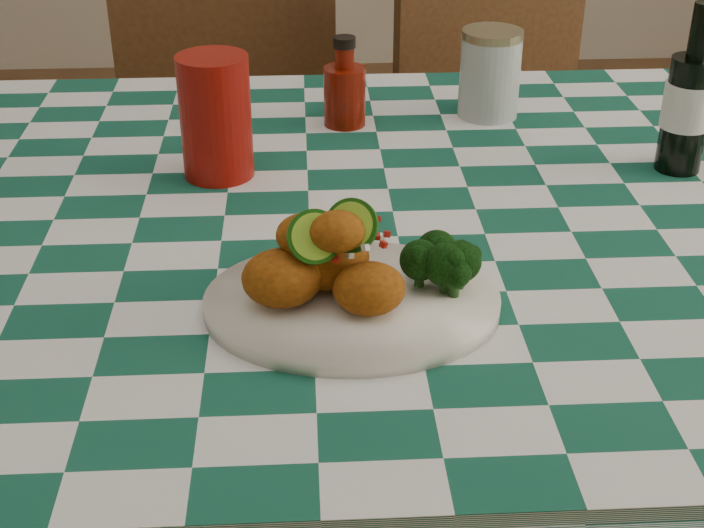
{
  "coord_description": "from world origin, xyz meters",
  "views": [
    {
      "loc": [
        -0.11,
        -1.07,
        1.32
      ],
      "look_at": [
        -0.06,
        -0.22,
        0.84
      ],
      "focal_mm": 50.0,
      "sensor_mm": 36.0,
      "label": 1
    }
  ],
  "objects_px": {
    "plate": "(352,303)",
    "wooden_chair_left": "(235,178)",
    "ketchup_bottle": "(345,82)",
    "fried_chicken_pile": "(337,255)",
    "beer_bottle": "(690,89)",
    "mason_jar": "(490,73)",
    "dining_table": "(387,459)",
    "wooden_chair_right": "(516,213)",
    "red_tumbler": "(216,117)"
  },
  "relations": [
    {
      "from": "red_tumbler",
      "to": "ketchup_bottle",
      "type": "distance_m",
      "value": 0.24
    },
    {
      "from": "ketchup_bottle",
      "to": "plate",
      "type": "bearing_deg",
      "value": -91.97
    },
    {
      "from": "wooden_chair_left",
      "to": "wooden_chair_right",
      "type": "bearing_deg",
      "value": -10.58
    },
    {
      "from": "plate",
      "to": "wooden_chair_left",
      "type": "xyz_separation_m",
      "value": [
        -0.18,
        0.96,
        -0.29
      ]
    },
    {
      "from": "dining_table",
      "to": "ketchup_bottle",
      "type": "distance_m",
      "value": 0.55
    },
    {
      "from": "ketchup_bottle",
      "to": "mason_jar",
      "type": "bearing_deg",
      "value": 6.93
    },
    {
      "from": "red_tumbler",
      "to": "beer_bottle",
      "type": "distance_m",
      "value": 0.61
    },
    {
      "from": "dining_table",
      "to": "ketchup_bottle",
      "type": "xyz_separation_m",
      "value": [
        -0.04,
        0.29,
        0.46
      ]
    },
    {
      "from": "fried_chicken_pile",
      "to": "wooden_chair_right",
      "type": "xyz_separation_m",
      "value": [
        0.4,
        0.9,
        -0.42
      ]
    },
    {
      "from": "mason_jar",
      "to": "wooden_chair_right",
      "type": "distance_m",
      "value": 0.57
    },
    {
      "from": "fried_chicken_pile",
      "to": "mason_jar",
      "type": "height_order",
      "value": "mason_jar"
    },
    {
      "from": "ketchup_bottle",
      "to": "beer_bottle",
      "type": "relative_size",
      "value": 0.59
    },
    {
      "from": "plate",
      "to": "fried_chicken_pile",
      "type": "height_order",
      "value": "fried_chicken_pile"
    },
    {
      "from": "plate",
      "to": "mason_jar",
      "type": "relative_size",
      "value": 2.32
    },
    {
      "from": "wooden_chair_right",
      "to": "red_tumbler",
      "type": "bearing_deg",
      "value": -148.46
    },
    {
      "from": "red_tumbler",
      "to": "mason_jar",
      "type": "bearing_deg",
      "value": 26.7
    },
    {
      "from": "dining_table",
      "to": "mason_jar",
      "type": "height_order",
      "value": "mason_jar"
    },
    {
      "from": "dining_table",
      "to": "mason_jar",
      "type": "distance_m",
      "value": 0.58
    },
    {
      "from": "plate",
      "to": "fried_chicken_pile",
      "type": "distance_m",
      "value": 0.06
    },
    {
      "from": "dining_table",
      "to": "red_tumbler",
      "type": "bearing_deg",
      "value": 150.78
    },
    {
      "from": "wooden_chair_right",
      "to": "mason_jar",
      "type": "bearing_deg",
      "value": -126.67
    },
    {
      "from": "red_tumbler",
      "to": "wooden_chair_left",
      "type": "relative_size",
      "value": 0.16
    },
    {
      "from": "red_tumbler",
      "to": "ketchup_bottle",
      "type": "xyz_separation_m",
      "value": [
        0.17,
        0.17,
        -0.01
      ]
    },
    {
      "from": "plate",
      "to": "beer_bottle",
      "type": "distance_m",
      "value": 0.57
    },
    {
      "from": "ketchup_bottle",
      "to": "wooden_chair_left",
      "type": "height_order",
      "value": "wooden_chair_left"
    },
    {
      "from": "plate",
      "to": "wooden_chair_left",
      "type": "bearing_deg",
      "value": 100.74
    },
    {
      "from": "fried_chicken_pile",
      "to": "beer_bottle",
      "type": "relative_size",
      "value": 0.68
    },
    {
      "from": "dining_table",
      "to": "ketchup_bottle",
      "type": "relative_size",
      "value": 12.62
    },
    {
      "from": "beer_bottle",
      "to": "wooden_chair_left",
      "type": "xyz_separation_m",
      "value": [
        -0.64,
        0.63,
        -0.39
      ]
    },
    {
      "from": "dining_table",
      "to": "wooden_chair_right",
      "type": "bearing_deg",
      "value": 64.78
    },
    {
      "from": "ketchup_bottle",
      "to": "wooden_chair_right",
      "type": "bearing_deg",
      "value": 46.69
    },
    {
      "from": "plate",
      "to": "mason_jar",
      "type": "height_order",
      "value": "mason_jar"
    },
    {
      "from": "dining_table",
      "to": "fried_chicken_pile",
      "type": "height_order",
      "value": "fried_chicken_pile"
    },
    {
      "from": "red_tumbler",
      "to": "plate",
      "type": "bearing_deg",
      "value": -65.8
    },
    {
      "from": "dining_table",
      "to": "plate",
      "type": "height_order",
      "value": "plate"
    },
    {
      "from": "plate",
      "to": "beer_bottle",
      "type": "height_order",
      "value": "beer_bottle"
    },
    {
      "from": "plate",
      "to": "ketchup_bottle",
      "type": "xyz_separation_m",
      "value": [
        0.02,
        0.52,
        0.06
      ]
    },
    {
      "from": "fried_chicken_pile",
      "to": "ketchup_bottle",
      "type": "xyz_separation_m",
      "value": [
        0.03,
        0.52,
        -0.0
      ]
    },
    {
      "from": "red_tumbler",
      "to": "ketchup_bottle",
      "type": "height_order",
      "value": "red_tumbler"
    },
    {
      "from": "plate",
      "to": "red_tumbler",
      "type": "bearing_deg",
      "value": 114.2
    },
    {
      "from": "plate",
      "to": "beer_bottle",
      "type": "xyz_separation_m",
      "value": [
        0.45,
        0.33,
        0.1
      ]
    },
    {
      "from": "beer_bottle",
      "to": "fried_chicken_pile",
      "type": "bearing_deg",
      "value": -144.68
    },
    {
      "from": "fried_chicken_pile",
      "to": "ketchup_bottle",
      "type": "bearing_deg",
      "value": 86.38
    },
    {
      "from": "ketchup_bottle",
      "to": "wooden_chair_left",
      "type": "xyz_separation_m",
      "value": [
        -0.2,
        0.44,
        -0.35
      ]
    },
    {
      "from": "fried_chicken_pile",
      "to": "wooden_chair_right",
      "type": "distance_m",
      "value": 1.07
    },
    {
      "from": "beer_bottle",
      "to": "dining_table",
      "type": "bearing_deg",
      "value": -164.7
    },
    {
      "from": "plate",
      "to": "wooden_chair_left",
      "type": "height_order",
      "value": "wooden_chair_left"
    },
    {
      "from": "red_tumbler",
      "to": "ketchup_bottle",
      "type": "relative_size",
      "value": 1.22
    },
    {
      "from": "mason_jar",
      "to": "beer_bottle",
      "type": "distance_m",
      "value": 0.31
    },
    {
      "from": "mason_jar",
      "to": "wooden_chair_right",
      "type": "xyz_separation_m",
      "value": [
        0.15,
        0.36,
        -0.41
      ]
    }
  ]
}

